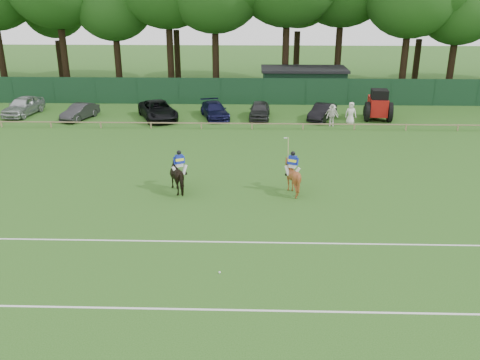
{
  "coord_description": "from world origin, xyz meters",
  "views": [
    {
      "loc": [
        1.21,
        -20.77,
        10.44
      ],
      "look_at": [
        0.5,
        3.0,
        1.4
      ],
      "focal_mm": 38.0,
      "sensor_mm": 36.0,
      "label": 1
    }
  ],
  "objects_px": {
    "sedan_silver": "(23,106)",
    "sedan_grey": "(80,112)",
    "horse_dark": "(180,176)",
    "tractor": "(378,105)",
    "sedan_navy": "(215,110)",
    "utility_shed": "(303,83)",
    "spectator_right": "(351,113)",
    "polo_ball": "(220,272)",
    "estate_black": "(322,112)",
    "hatch_grey": "(260,110)",
    "horse_chestnut": "(292,177)",
    "suv_black": "(158,110)",
    "spectator_mid": "(332,115)",
    "spectator_left": "(332,115)"
  },
  "relations": [
    {
      "from": "sedan_silver",
      "to": "tractor",
      "type": "relative_size",
      "value": 1.46
    },
    {
      "from": "suv_black",
      "to": "sedan_navy",
      "type": "distance_m",
      "value": 4.78
    },
    {
      "from": "suv_black",
      "to": "tractor",
      "type": "bearing_deg",
      "value": -22.56
    },
    {
      "from": "horse_chestnut",
      "to": "spectator_right",
      "type": "xyz_separation_m",
      "value": [
        5.73,
        14.85,
        0.01
      ]
    },
    {
      "from": "sedan_navy",
      "to": "spectator_mid",
      "type": "xyz_separation_m",
      "value": [
        9.58,
        -2.33,
        0.23
      ]
    },
    {
      "from": "utility_shed",
      "to": "spectator_mid",
      "type": "bearing_deg",
      "value": -82.77
    },
    {
      "from": "estate_black",
      "to": "hatch_grey",
      "type": "bearing_deg",
      "value": -159.34
    },
    {
      "from": "suv_black",
      "to": "horse_chestnut",
      "type": "bearing_deg",
      "value": -81.05
    },
    {
      "from": "estate_black",
      "to": "spectator_left",
      "type": "relative_size",
      "value": 2.45
    },
    {
      "from": "hatch_grey",
      "to": "estate_black",
      "type": "distance_m",
      "value": 5.27
    },
    {
      "from": "sedan_grey",
      "to": "spectator_mid",
      "type": "bearing_deg",
      "value": 13.29
    },
    {
      "from": "spectator_right",
      "to": "polo_ball",
      "type": "relative_size",
      "value": 20.14
    },
    {
      "from": "utility_shed",
      "to": "estate_black",
      "type": "bearing_deg",
      "value": -84.35
    },
    {
      "from": "horse_chestnut",
      "to": "sedan_navy",
      "type": "height_order",
      "value": "horse_chestnut"
    },
    {
      "from": "hatch_grey",
      "to": "spectator_right",
      "type": "height_order",
      "value": "spectator_right"
    },
    {
      "from": "spectator_right",
      "to": "polo_ball",
      "type": "bearing_deg",
      "value": -108.1
    },
    {
      "from": "utility_shed",
      "to": "tractor",
      "type": "height_order",
      "value": "utility_shed"
    },
    {
      "from": "utility_shed",
      "to": "hatch_grey",
      "type": "bearing_deg",
      "value": -117.58
    },
    {
      "from": "spectator_right",
      "to": "tractor",
      "type": "xyz_separation_m",
      "value": [
        2.5,
        1.55,
        0.32
      ]
    },
    {
      "from": "sedan_silver",
      "to": "sedan_navy",
      "type": "distance_m",
      "value": 16.74
    },
    {
      "from": "estate_black",
      "to": "tractor",
      "type": "distance_m",
      "value": 4.65
    },
    {
      "from": "sedan_navy",
      "to": "utility_shed",
      "type": "relative_size",
      "value": 0.54
    },
    {
      "from": "horse_dark",
      "to": "sedan_silver",
      "type": "bearing_deg",
      "value": -74.33
    },
    {
      "from": "spectator_mid",
      "to": "polo_ball",
      "type": "xyz_separation_m",
      "value": [
        -7.46,
        -22.82,
        -0.84
      ]
    },
    {
      "from": "suv_black",
      "to": "sedan_grey",
      "type": "bearing_deg",
      "value": 158.92
    },
    {
      "from": "sedan_silver",
      "to": "tractor",
      "type": "distance_m",
      "value": 30.43
    },
    {
      "from": "sedan_silver",
      "to": "spectator_left",
      "type": "distance_m",
      "value": 26.52
    },
    {
      "from": "sedan_grey",
      "to": "suv_black",
      "type": "distance_m",
      "value": 6.58
    },
    {
      "from": "sedan_navy",
      "to": "spectator_right",
      "type": "height_order",
      "value": "spectator_right"
    },
    {
      "from": "estate_black",
      "to": "spectator_left",
      "type": "height_order",
      "value": "spectator_left"
    },
    {
      "from": "horse_dark",
      "to": "sedan_navy",
      "type": "relative_size",
      "value": 0.47
    },
    {
      "from": "horse_chestnut",
      "to": "sedan_silver",
      "type": "bearing_deg",
      "value": -12.43
    },
    {
      "from": "estate_black",
      "to": "suv_black",
      "type": "bearing_deg",
      "value": -154.55
    },
    {
      "from": "horse_dark",
      "to": "tractor",
      "type": "height_order",
      "value": "tractor"
    },
    {
      "from": "horse_dark",
      "to": "spectator_left",
      "type": "xyz_separation_m",
      "value": [
        10.28,
        14.71,
        -0.08
      ]
    },
    {
      "from": "sedan_grey",
      "to": "spectator_right",
      "type": "distance_m",
      "value": 22.55
    },
    {
      "from": "sedan_silver",
      "to": "suv_black",
      "type": "relative_size",
      "value": 0.88
    },
    {
      "from": "tractor",
      "to": "spectator_mid",
      "type": "bearing_deg",
      "value": -147.58
    },
    {
      "from": "horse_chestnut",
      "to": "suv_black",
      "type": "distance_m",
      "value": 19.09
    },
    {
      "from": "sedan_navy",
      "to": "hatch_grey",
      "type": "height_order",
      "value": "hatch_grey"
    },
    {
      "from": "spectator_right",
      "to": "estate_black",
      "type": "bearing_deg",
      "value": 148.62
    },
    {
      "from": "horse_dark",
      "to": "horse_chestnut",
      "type": "distance_m",
      "value": 6.07
    },
    {
      "from": "hatch_grey",
      "to": "spectator_right",
      "type": "distance_m",
      "value": 7.59
    },
    {
      "from": "horse_dark",
      "to": "utility_shed",
      "type": "relative_size",
      "value": 0.25
    },
    {
      "from": "horse_dark",
      "to": "suv_black",
      "type": "xyz_separation_m",
      "value": [
        -4.15,
        16.15,
        -0.14
      ]
    },
    {
      "from": "sedan_silver",
      "to": "sedan_grey",
      "type": "relative_size",
      "value": 1.21
    },
    {
      "from": "sedan_navy",
      "to": "polo_ball",
      "type": "bearing_deg",
      "value": -101.99
    },
    {
      "from": "polo_ball",
      "to": "horse_dark",
      "type": "bearing_deg",
      "value": 107.74
    },
    {
      "from": "suv_black",
      "to": "spectator_mid",
      "type": "xyz_separation_m",
      "value": [
        14.33,
        -1.83,
        0.14
      ]
    },
    {
      "from": "spectator_left",
      "to": "polo_ball",
      "type": "height_order",
      "value": "spectator_left"
    }
  ]
}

